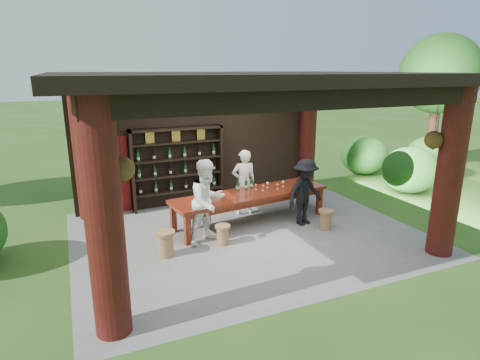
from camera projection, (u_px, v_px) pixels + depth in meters
name	position (u px, v px, depth m)	size (l,w,h in m)	color
ground	(247.00, 234.00, 9.00)	(90.00, 90.00, 0.00)	#2D5119
pavilion	(239.00, 137.00, 8.80)	(7.50, 6.00, 3.60)	slate
wine_shelf	(178.00, 168.00, 10.53)	(2.41, 0.37, 2.12)	black
tasting_table	(251.00, 197.00, 9.49)	(3.95, 1.48, 0.75)	#561C0C
stool_near_left	(223.00, 234.00, 8.40)	(0.32, 0.32, 0.43)	olive
stool_near_right	(325.00, 219.00, 9.21)	(0.35, 0.35, 0.46)	olive
stool_far_left	(165.00, 243.00, 7.87)	(0.39, 0.39, 0.52)	olive
host	(244.00, 182.00, 10.03)	(0.61, 0.40, 1.66)	white
guest_woman	(208.00, 202.00, 8.36)	(0.87, 0.68, 1.80)	white
guest_man	(305.00, 192.00, 9.36)	(1.02, 0.59, 1.58)	black
table_bottles	(245.00, 183.00, 9.67)	(0.47, 0.17, 0.31)	#194C1E
table_glasses	(269.00, 186.00, 9.75)	(0.81, 0.29, 0.15)	silver
napkin_basket	(214.00, 198.00, 8.87)	(0.26, 0.18, 0.14)	#BF6672
shrubs	(263.00, 197.00, 9.75)	(19.19, 8.13, 1.36)	#194C14
trees	(336.00, 77.00, 10.80)	(21.98, 11.84, 4.80)	#3F2819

